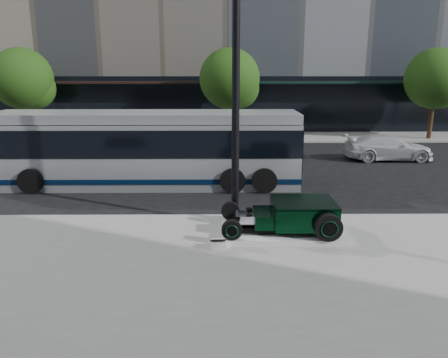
{
  "coord_description": "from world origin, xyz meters",
  "views": [
    {
      "loc": [
        0.41,
        -15.09,
        4.66
      ],
      "look_at": [
        0.52,
        -1.7,
        1.2
      ],
      "focal_mm": 35.0,
      "sensor_mm": 36.0,
      "label": 1
    }
  ],
  "objects_px": {
    "hot_rod": "(295,214)",
    "lamppost": "(236,108)",
    "transit_bus": "(147,148)",
    "white_sedan": "(388,148)"
  },
  "relations": [
    {
      "from": "transit_bus",
      "to": "white_sedan",
      "type": "relative_size",
      "value": 2.75
    },
    {
      "from": "hot_rod",
      "to": "lamppost",
      "type": "bearing_deg",
      "value": 147.3
    },
    {
      "from": "transit_bus",
      "to": "white_sedan",
      "type": "xyz_separation_m",
      "value": [
        11.52,
        4.7,
        -0.85
      ]
    },
    {
      "from": "hot_rod",
      "to": "transit_bus",
      "type": "bearing_deg",
      "value": 130.74
    },
    {
      "from": "lamppost",
      "to": "transit_bus",
      "type": "distance_m",
      "value": 6.16
    },
    {
      "from": "lamppost",
      "to": "white_sedan",
      "type": "bearing_deg",
      "value": 49.17
    },
    {
      "from": "lamppost",
      "to": "transit_bus",
      "type": "relative_size",
      "value": 0.61
    },
    {
      "from": "white_sedan",
      "to": "lamppost",
      "type": "bearing_deg",
      "value": 139.35
    },
    {
      "from": "hot_rod",
      "to": "white_sedan",
      "type": "bearing_deg",
      "value": 58.14
    },
    {
      "from": "white_sedan",
      "to": "transit_bus",
      "type": "bearing_deg",
      "value": 112.35
    }
  ]
}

